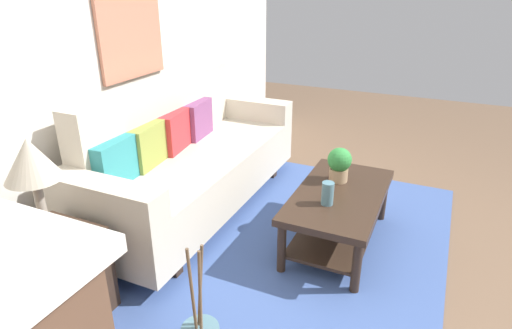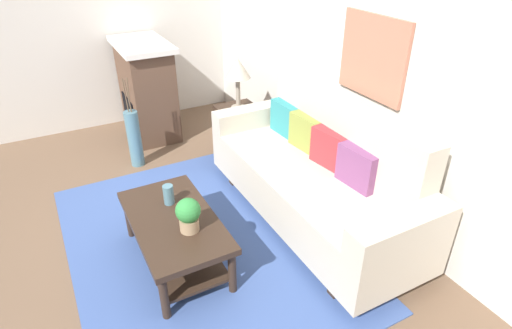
{
  "view_description": "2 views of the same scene",
  "coord_description": "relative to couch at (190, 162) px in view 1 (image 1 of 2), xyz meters",
  "views": [
    {
      "loc": [
        -2.62,
        -0.32,
        1.85
      ],
      "look_at": [
        0.25,
        0.99,
        0.46
      ],
      "focal_mm": 30.12,
      "sensor_mm": 36.0,
      "label": 1
    },
    {
      "loc": [
        2.62,
        -0.37,
        2.35
      ],
      "look_at": [
        0.02,
        1.02,
        0.64
      ],
      "focal_mm": 29.26,
      "sensor_mm": 36.0,
      "label": 2
    }
  ],
  "objects": [
    {
      "name": "potted_plant_tabletop",
      "position": [
        0.16,
        -1.22,
        0.14
      ],
      "size": [
        0.18,
        0.18,
        0.26
      ],
      "color": "tan",
      "rests_on": "coffee_table"
    },
    {
      "name": "throw_pillow_plum",
      "position": [
        0.36,
        0.13,
        0.25
      ],
      "size": [
        0.37,
        0.15,
        0.32
      ],
      "primitive_type": "cube",
      "rotation": [
        0.0,
        0.0,
        0.09
      ],
      "color": "#7A4270",
      "rests_on": "couch"
    },
    {
      "name": "floor_vase_branch_c",
      "position": [
        -1.74,
        -1.18,
        0.38
      ],
      "size": [
        0.01,
        0.02,
        0.36
      ],
      "primitive_type": "cylinder",
      "rotation": [
        0.03,
        0.01,
        0.0
      ],
      "color": "brown",
      "rests_on": "floor_vase"
    },
    {
      "name": "table_lamp",
      "position": [
        -1.45,
        -0.04,
        0.56
      ],
      "size": [
        0.28,
        0.28,
        0.57
      ],
      "color": "gray",
      "rests_on": "side_table"
    },
    {
      "name": "wall_back",
      "position": [
        -0.14,
        0.54,
        0.92
      ],
      "size": [
        5.74,
        0.1,
        2.7
      ],
      "primitive_type": "cube",
      "color": "silver",
      "rests_on": "ground_plane"
    },
    {
      "name": "area_rug",
      "position": [
        -0.14,
        -1.04,
        -0.43
      ],
      "size": [
        2.79,
        2.04,
        0.01
      ],
      "primitive_type": "cube",
      "color": "#3D5693",
      "rests_on": "ground_plane"
    },
    {
      "name": "tabletop_vase",
      "position": [
        -0.23,
        -1.24,
        0.08
      ],
      "size": [
        0.08,
        0.08,
        0.16
      ],
      "primitive_type": "cylinder",
      "color": "slate",
      "rests_on": "coffee_table"
    },
    {
      "name": "floor_vase_branch_b",
      "position": [
        -1.74,
        -1.15,
        0.38
      ],
      "size": [
        0.02,
        0.02,
        0.36
      ],
      "primitive_type": "cylinder",
      "rotation": [
        -0.03,
        -0.02,
        0.0
      ],
      "color": "brown",
      "rests_on": "floor_vase"
    },
    {
      "name": "coffee_table",
      "position": [
        -0.03,
        -1.28,
        -0.12
      ],
      "size": [
        1.1,
        0.6,
        0.43
      ],
      "color": "#332319",
      "rests_on": "ground_plane"
    },
    {
      "name": "throw_pillow_crimson",
      "position": [
        0.0,
        0.13,
        0.25
      ],
      "size": [
        0.37,
        0.17,
        0.32
      ],
      "primitive_type": "cube",
      "rotation": [
        0.0,
        0.0,
        0.14
      ],
      "color": "red",
      "rests_on": "couch"
    },
    {
      "name": "throw_pillow_teal",
      "position": [
        -0.72,
        0.13,
        0.25
      ],
      "size": [
        0.37,
        0.14,
        0.32
      ],
      "primitive_type": "cube",
      "rotation": [
        0.0,
        0.0,
        0.06
      ],
      "color": "teal",
      "rests_on": "couch"
    },
    {
      "name": "floor_vase_branch_a",
      "position": [
        -1.71,
        -1.16,
        0.38
      ],
      "size": [
        0.02,
        0.04,
        0.36
      ],
      "primitive_type": "cylinder",
      "rotation": [
        0.07,
        0.03,
        0.0
      ],
      "color": "brown",
      "rests_on": "floor_vase"
    },
    {
      "name": "throw_pillow_olive",
      "position": [
        -0.36,
        0.13,
        0.25
      ],
      "size": [
        0.37,
        0.16,
        0.32
      ],
      "primitive_type": "cube",
      "rotation": [
        0.0,
        0.0,
        0.1
      ],
      "color": "olive",
      "rests_on": "couch"
    },
    {
      "name": "ground_plane",
      "position": [
        -0.14,
        -1.54,
        -0.43
      ],
      "size": [
        9.74,
        9.74,
        0.0
      ],
      "primitive_type": "plane",
      "color": "brown"
    },
    {
      "name": "framed_painting",
      "position": [
        -0.0,
        0.47,
        0.99
      ],
      "size": [
        0.72,
        0.03,
        0.65
      ],
      "primitive_type": "cube",
      "color": "#B77056"
    },
    {
      "name": "side_table",
      "position": [
        -1.45,
        -0.04,
        -0.15
      ],
      "size": [
        0.44,
        0.44,
        0.56
      ],
      "primitive_type": "cube",
      "color": "#332319",
      "rests_on": "ground_plane"
    },
    {
      "name": "couch",
      "position": [
        0.0,
        0.0,
        0.0
      ],
      "size": [
        2.29,
        0.84,
        1.08
      ],
      "color": "beige",
      "rests_on": "ground_plane"
    }
  ]
}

